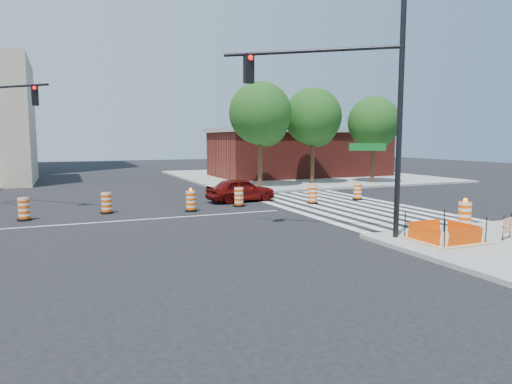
% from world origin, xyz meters
% --- Properties ---
extents(ground, '(120.00, 120.00, 0.00)m').
position_xyz_m(ground, '(0.00, 0.00, 0.00)').
color(ground, black).
rests_on(ground, ground).
extents(sidewalk_ne, '(22.00, 22.00, 0.15)m').
position_xyz_m(sidewalk_ne, '(18.00, 18.00, 0.07)').
color(sidewalk_ne, gray).
rests_on(sidewalk_ne, ground).
extents(crosswalk_east, '(6.75, 13.50, 0.01)m').
position_xyz_m(crosswalk_east, '(10.95, 0.00, 0.01)').
color(crosswalk_east, silver).
rests_on(crosswalk_east, ground).
extents(lane_centerline, '(14.00, 0.12, 0.01)m').
position_xyz_m(lane_centerline, '(0.00, 0.00, 0.01)').
color(lane_centerline, silver).
rests_on(lane_centerline, ground).
extents(excavation_pit, '(2.20, 2.20, 0.90)m').
position_xyz_m(excavation_pit, '(9.00, -9.00, 0.22)').
color(excavation_pit, tan).
rests_on(excavation_pit, ground).
extents(brick_storefront, '(16.50, 8.50, 4.60)m').
position_xyz_m(brick_storefront, '(18.00, 18.00, 2.32)').
color(brick_storefront, maroon).
rests_on(brick_storefront, ground).
extents(red_coupe, '(4.16, 2.06, 1.36)m').
position_xyz_m(red_coupe, '(6.54, 3.84, 0.68)').
color(red_coupe, '#590907').
rests_on(red_coupe, ground).
extents(signal_pole_se, '(5.14, 4.00, 8.42)m').
position_xyz_m(signal_pole_se, '(6.48, -6.83, 5.16)').
color(signal_pole_se, black).
rests_on(signal_pole_se, ground).
extents(pit_drum, '(0.60, 0.60, 1.17)m').
position_xyz_m(pit_drum, '(11.43, -7.62, 0.64)').
color(pit_drum, black).
rests_on(pit_drum, ground).
extents(barricade, '(0.72, 0.28, 0.88)m').
position_xyz_m(barricade, '(11.14, -9.69, 0.63)').
color(barricade, '#FC4F05').
rests_on(barricade, ground).
extents(tree_north_c, '(4.54, 4.54, 7.72)m').
position_xyz_m(tree_north_c, '(10.52, 10.12, 5.18)').
color(tree_north_c, '#382314').
rests_on(tree_north_c, ground).
extents(tree_north_d, '(4.44, 4.44, 7.55)m').
position_xyz_m(tree_north_d, '(15.24, 10.70, 5.07)').
color(tree_north_d, '#382314').
rests_on(tree_north_d, ground).
extents(tree_north_e, '(4.09, 4.09, 6.95)m').
position_xyz_m(tree_north_e, '(20.02, 9.44, 4.67)').
color(tree_north_e, '#382314').
rests_on(tree_north_e, ground).
extents(median_drum_2, '(0.60, 0.60, 1.02)m').
position_xyz_m(median_drum_2, '(-4.51, 1.80, 0.48)').
color(median_drum_2, black).
rests_on(median_drum_2, ground).
extents(median_drum_3, '(0.60, 0.60, 1.02)m').
position_xyz_m(median_drum_3, '(-0.98, 2.40, 0.48)').
color(median_drum_3, black).
rests_on(median_drum_3, ground).
extents(median_drum_4, '(0.60, 0.60, 1.18)m').
position_xyz_m(median_drum_4, '(2.95, 1.43, 0.49)').
color(median_drum_4, black).
rests_on(median_drum_4, ground).
extents(median_drum_5, '(0.60, 0.60, 1.02)m').
position_xyz_m(median_drum_5, '(5.75, 2.06, 0.48)').
color(median_drum_5, black).
rests_on(median_drum_5, ground).
extents(median_drum_6, '(0.60, 0.60, 1.02)m').
position_xyz_m(median_drum_6, '(9.89, 1.42, 0.48)').
color(median_drum_6, black).
rests_on(median_drum_6, ground).
extents(median_drum_7, '(0.60, 0.60, 1.02)m').
position_xyz_m(median_drum_7, '(13.16, 1.79, 0.48)').
color(median_drum_7, black).
rests_on(median_drum_7, ground).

